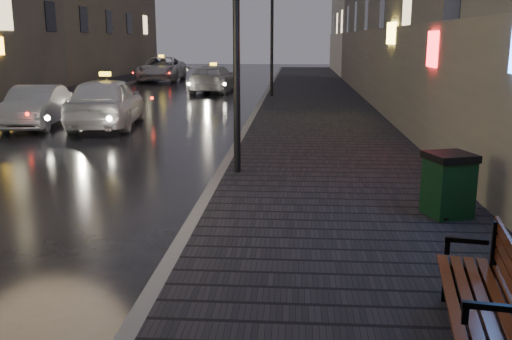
{
  "coord_description": "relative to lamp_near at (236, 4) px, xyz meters",
  "views": [
    {
      "loc": [
        3.04,
        -5.4,
        2.84
      ],
      "look_at": [
        2.44,
        3.17,
        0.85
      ],
      "focal_mm": 40.0,
      "sensor_mm": 36.0,
      "label": 1
    }
  ],
  "objects": [
    {
      "name": "taxi_far",
      "position": [
        -8.0,
        27.39,
        -2.69
      ],
      "size": [
        2.9,
        5.89,
        1.61
      ],
      "primitive_type": "imported",
      "rotation": [
        0.0,
        0.0,
        0.04
      ],
      "color": "silver",
      "rests_on": "ground"
    },
    {
      "name": "lamp_near",
      "position": [
        0.0,
        0.0,
        0.0
      ],
      "size": [
        0.36,
        0.36,
        5.28
      ],
      "color": "black",
      "rests_on": "sidewalk"
    },
    {
      "name": "curb_far",
      "position": [
        -9.25,
        15.0,
        -3.41
      ],
      "size": [
        0.2,
        58.0,
        0.15
      ],
      "primitive_type": "cube",
      "color": "slate",
      "rests_on": "ground"
    },
    {
      "name": "taxi_near",
      "position": [
        -4.98,
        6.79,
        -2.66
      ],
      "size": [
        2.5,
        5.03,
        1.65
      ],
      "primitive_type": "imported",
      "rotation": [
        0.0,
        0.0,
        3.26
      ],
      "color": "white",
      "rests_on": "ground"
    },
    {
      "name": "sidewalk",
      "position": [
        2.05,
        15.0,
        -3.41
      ],
      "size": [
        4.6,
        58.0,
        0.15
      ],
      "primitive_type": "cube",
      "color": "black",
      "rests_on": "ground"
    },
    {
      "name": "car_left_mid",
      "position": [
        -7.29,
        6.61,
        -2.82
      ],
      "size": [
        1.94,
        4.19,
        1.33
      ],
      "primitive_type": "imported",
      "rotation": [
        0.0,
        0.0,
        0.14
      ],
      "color": "#A3A4AC",
      "rests_on": "ground"
    },
    {
      "name": "curb",
      "position": [
        -0.35,
        15.0,
        -3.41
      ],
      "size": [
        0.2,
        58.0,
        0.15
      ],
      "primitive_type": "cube",
      "color": "slate",
      "rests_on": "ground"
    },
    {
      "name": "bench",
      "position": [
        2.94,
        -6.54,
        -2.88
      ],
      "size": [
        0.9,
        1.88,
        0.92
      ],
      "rotation": [
        0.0,
        0.0,
        -0.16
      ],
      "color": "black",
      "rests_on": "sidewalk"
    },
    {
      "name": "trash_bin",
      "position": [
        3.55,
        -2.73,
        -2.84
      ],
      "size": [
        0.82,
        0.82,
        0.99
      ],
      "rotation": [
        0.0,
        0.0,
        0.32
      ],
      "color": "black",
      "rests_on": "sidewalk"
    },
    {
      "name": "building_far_c",
      "position": [
        -15.35,
        33.0,
        2.01
      ],
      "size": [
        6.0,
        22.0,
        11.0
      ],
      "primitive_type": "cube",
      "color": "#6B6051",
      "rests_on": "ground"
    },
    {
      "name": "sidewalk_far",
      "position": [
        -10.55,
        15.0,
        -3.41
      ],
      "size": [
        2.4,
        58.0,
        0.15
      ],
      "primitive_type": "cube",
      "color": "black",
      "rests_on": "ground"
    },
    {
      "name": "taxi_mid",
      "position": [
        -3.29,
        19.45,
        -2.78
      ],
      "size": [
        2.45,
        5.07,
        1.42
      ],
      "primitive_type": "imported",
      "rotation": [
        0.0,
        0.0,
        3.05
      ],
      "color": "silver",
      "rests_on": "ground"
    },
    {
      "name": "lamp_far",
      "position": [
        0.0,
        16.0,
        0.0
      ],
      "size": [
        0.36,
        0.36,
        5.28
      ],
      "color": "black",
      "rests_on": "sidewalk"
    },
    {
      "name": "ground",
      "position": [
        -1.85,
        -6.0,
        -3.49
      ],
      "size": [
        120.0,
        120.0,
        0.0
      ],
      "primitive_type": "plane",
      "color": "black",
      "rests_on": "ground"
    }
  ]
}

